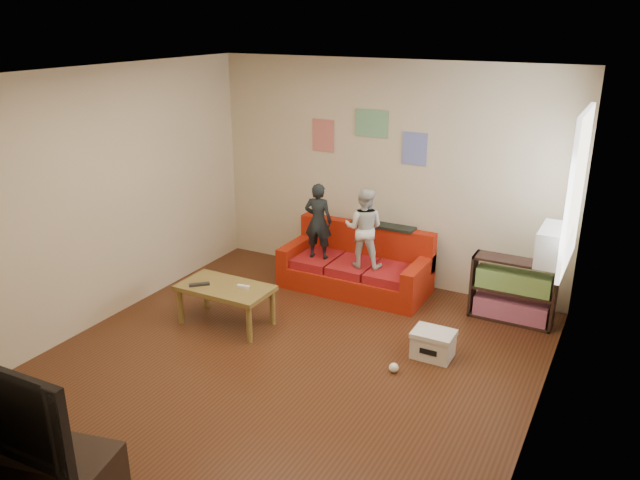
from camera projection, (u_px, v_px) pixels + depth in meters
The scene contains 17 objects.
room_shell at pixel (277, 235), 5.45m from camera, with size 4.52×5.02×2.72m.
sofa at pixel (357, 268), 7.60m from camera, with size 1.76×0.81×0.78m.
child_a at pixel (318, 221), 7.47m from camera, with size 0.34×0.22×0.93m, color black.
child_b at pixel (364, 228), 7.20m from camera, with size 0.46×0.36×0.95m, color silver.
coffee_table at pixel (225, 291), 6.65m from camera, with size 0.99×0.55×0.45m.
remote at pixel (199, 284), 6.64m from camera, with size 0.22×0.05×0.02m, color black.
game_controller at pixel (243, 287), 6.58m from camera, with size 0.14×0.04×0.03m, color white.
bookshelf at pixel (512, 294), 6.75m from camera, with size 0.89×0.27×0.71m.
window at pixel (576, 191), 5.74m from camera, with size 0.04×1.08×1.48m, color white.
ac_unit at pixel (554, 245), 5.98m from camera, with size 0.28×0.55×0.35m, color #B7B2A3.
artwork_left at pixel (323, 136), 7.75m from camera, with size 0.30×0.01×0.40m, color #D87266.
artwork_center at pixel (372, 123), 7.39m from camera, with size 0.42×0.01×0.32m, color #72B27F.
artwork_right at pixel (415, 149), 7.24m from camera, with size 0.30×0.01×0.38m, color #727FCC.
file_box at pixel (433, 344), 6.08m from camera, with size 0.40×0.30×0.28m.
tv_stand at pixel (31, 474), 4.22m from camera, with size 1.25×0.42×0.47m, color black.
television at pixel (17, 402), 4.03m from camera, with size 1.16×0.15×0.67m, color black.
tissue at pixel (394, 368), 5.85m from camera, with size 0.09×0.09×0.09m, color white.
Camera 1 is at (2.74, -4.36, 3.17)m, focal length 35.00 mm.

